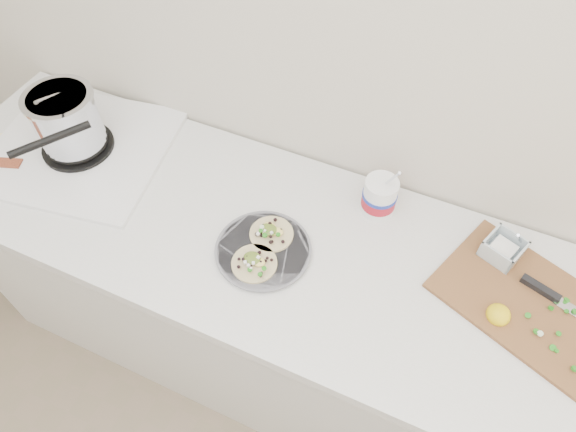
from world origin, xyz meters
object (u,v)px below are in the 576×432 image
at_px(stove, 71,131).
at_px(taco_plate, 263,248).
at_px(tub, 381,195).
at_px(cutboard, 527,295).

distance_m(stove, taco_plate, 0.72).
distance_m(tub, cutboard, 0.46).
distance_m(taco_plate, tub, 0.37).
relative_size(taco_plate, tub, 1.20).
relative_size(stove, cutboard, 1.23).
bearing_deg(cutboard, tub, -174.74).
bearing_deg(stove, taco_plate, -18.11).
bearing_deg(tub, stove, -170.36).
bearing_deg(cutboard, taco_plate, -146.87).
bearing_deg(taco_plate, stove, 171.20).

